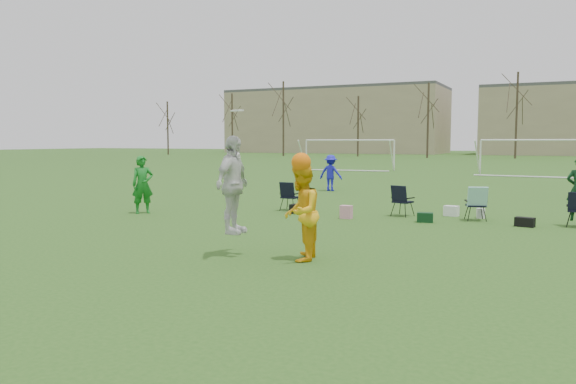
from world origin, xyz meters
The scene contains 9 objects.
ground centered at (0.00, 0.00, 0.00)m, with size 260.00×260.00×0.00m, color #275119.
fielder_green_near centered at (-6.76, 5.19, 0.93)m, with size 0.68×0.45×1.87m, color #14701E.
fielder_blue centered at (-4.29, 15.53, 0.85)m, with size 1.09×0.63×1.69m, color #1B1BCC.
center_contest centered at (0.18, 0.79, 1.21)m, with size 2.20×1.31×2.97m.
sideline_setup centered at (2.70, 8.11, 0.57)m, with size 9.32×2.30×1.91m.
goal_left centered at (-10.00, 34.00, 1.92)m, with size 7.39×0.76×2.46m.
goal_mid centered at (4.00, 32.00, 1.92)m, with size 7.40×0.63×2.46m.
tree_line centered at (0.24, 69.85, 5.09)m, with size 110.28×3.28×11.40m.
building_row centered at (6.73, 96.00, 5.99)m, with size 126.00×16.00×13.00m.
Camera 1 is at (5.38, -9.05, 2.35)m, focal length 35.00 mm.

